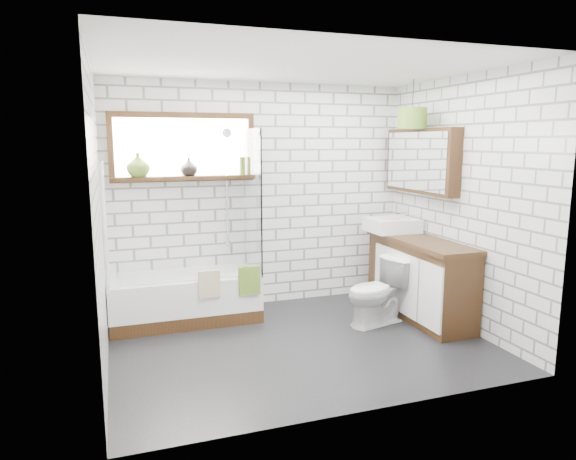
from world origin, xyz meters
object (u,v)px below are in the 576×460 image
object	(u,v)px
bathtub	(185,298)
vanity	(419,278)
toilet	(377,292)
pendant	(412,118)
basin	(392,225)

from	to	relation	value
bathtub	vanity	bearing A→B (deg)	-15.73
toilet	pendant	world-z (taller)	pendant
basin	toilet	size ratio (longest dim) A/B	0.76
basin	toilet	distance (m)	0.94
basin	pendant	size ratio (longest dim) A/B	1.74
vanity	bathtub	bearing A→B (deg)	164.27
vanity	basin	xyz separation A→B (m)	(-0.06, 0.50, 0.50)
bathtub	pendant	world-z (taller)	pendant
bathtub	basin	world-z (taller)	basin
bathtub	vanity	distance (m)	2.49
bathtub	toilet	world-z (taller)	toilet
toilet	bathtub	bearing A→B (deg)	-126.10
bathtub	toilet	bearing A→B (deg)	-21.66
vanity	basin	distance (m)	0.71
bathtub	pendant	size ratio (longest dim) A/B	5.04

